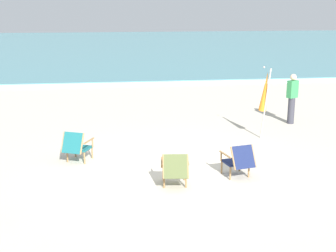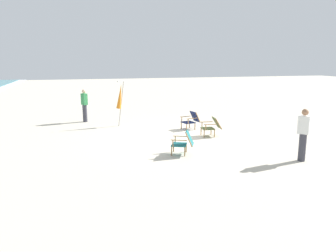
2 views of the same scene
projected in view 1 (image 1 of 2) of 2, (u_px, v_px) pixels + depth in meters
ground_plane at (178, 169)px, 11.13m from camera, size 80.00×80.00×0.00m
sea at (124, 46)px, 42.10m from camera, size 80.00×40.00×0.10m
surf_band at (141, 84)px, 22.64m from camera, size 80.00×1.10×0.06m
beach_chair_back_left at (76, 146)px, 11.51m from camera, size 0.82×0.89×0.80m
beach_chair_front_right at (175, 169)px, 9.95m from camera, size 0.65×0.83×0.77m
beach_chair_mid_center at (239, 160)px, 10.49m from camera, size 0.72×0.85×0.79m
umbrella_furled_orange at (265, 92)px, 13.28m from camera, size 0.33×0.45×2.11m
person_by_waterline at (292, 98)px, 15.14m from camera, size 0.39×0.33×1.63m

